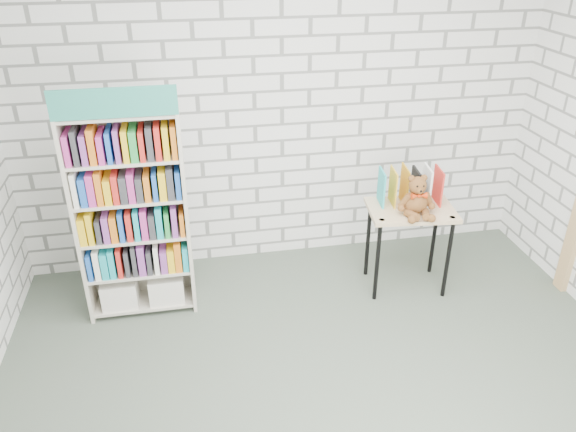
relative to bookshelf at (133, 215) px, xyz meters
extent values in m
plane|color=#495447|center=(1.26, -1.36, -0.84)|extent=(4.50, 4.50, 0.00)
cube|color=silver|center=(1.26, 0.64, 0.56)|extent=(4.50, 0.02, 2.80)
cube|color=beige|center=(-0.40, -0.01, -0.02)|extent=(0.03, 0.32, 1.64)
cube|color=beige|center=(0.40, -0.01, -0.02)|extent=(0.03, 0.32, 1.64)
cube|color=beige|center=(0.00, 0.14, -0.02)|extent=(0.82, 0.02, 1.64)
cube|color=teal|center=(0.00, -0.16, 0.90)|extent=(0.82, 0.02, 0.20)
cube|color=beige|center=(0.00, -0.01, -0.79)|extent=(0.77, 0.30, 0.02)
cube|color=beige|center=(0.00, -0.01, -0.48)|extent=(0.77, 0.30, 0.02)
cube|color=beige|center=(0.00, -0.01, -0.17)|extent=(0.77, 0.30, 0.02)
cube|color=beige|center=(0.00, -0.01, 0.14)|extent=(0.77, 0.30, 0.02)
cube|color=beige|center=(0.00, -0.01, 0.45)|extent=(0.77, 0.30, 0.02)
cube|color=beige|center=(0.00, -0.01, 0.78)|extent=(0.77, 0.30, 0.02)
cube|color=silver|center=(-0.18, -0.01, -0.67)|extent=(0.27, 0.26, 0.22)
cube|color=silver|center=(0.18, -0.01, -0.67)|extent=(0.27, 0.26, 0.22)
cube|color=#19A5B2|center=(0.00, -0.02, -0.36)|extent=(0.77, 0.26, 0.22)
cube|color=white|center=(0.00, -0.02, -0.05)|extent=(0.77, 0.26, 0.22)
cube|color=purple|center=(0.00, -0.02, 0.26)|extent=(0.77, 0.26, 0.22)
cube|color=#333338|center=(0.00, -0.02, 0.57)|extent=(0.77, 0.26, 0.22)
cube|color=tan|center=(2.18, -0.11, -0.12)|extent=(0.74, 0.55, 0.03)
cylinder|color=black|center=(1.87, -0.26, -0.49)|extent=(0.03, 0.03, 0.71)
cylinder|color=black|center=(1.91, 0.11, -0.49)|extent=(0.03, 0.03, 0.71)
cylinder|color=black|center=(2.45, -0.32, -0.49)|extent=(0.03, 0.03, 0.71)
cylinder|color=black|center=(2.49, 0.04, -0.49)|extent=(0.03, 0.03, 0.71)
cylinder|color=black|center=(1.88, -0.25, -0.10)|extent=(0.05, 0.05, 0.01)
cylinder|color=black|center=(2.44, -0.31, -0.10)|extent=(0.05, 0.05, 0.01)
cube|color=#28AEB1|center=(1.96, 0.03, 0.04)|extent=(0.04, 0.21, 0.29)
cube|color=gold|center=(2.05, 0.02, 0.04)|extent=(0.04, 0.21, 0.29)
cube|color=#C78915|center=(2.14, 0.01, 0.04)|extent=(0.04, 0.21, 0.29)
cube|color=black|center=(2.24, 0.00, 0.04)|extent=(0.04, 0.21, 0.29)
cube|color=white|center=(2.33, -0.01, 0.04)|extent=(0.04, 0.21, 0.29)
cube|color=red|center=(2.42, -0.02, 0.04)|extent=(0.04, 0.21, 0.29)
ellipsoid|color=brown|center=(2.17, -0.19, -0.01)|extent=(0.19, 0.16, 0.19)
sphere|color=brown|center=(2.17, -0.19, 0.14)|extent=(0.14, 0.14, 0.14)
sphere|color=brown|center=(2.12, -0.18, 0.20)|extent=(0.05, 0.05, 0.05)
sphere|color=brown|center=(2.22, -0.18, 0.20)|extent=(0.05, 0.05, 0.05)
sphere|color=brown|center=(2.16, -0.25, 0.12)|extent=(0.06, 0.06, 0.06)
sphere|color=black|center=(2.14, -0.25, 0.16)|extent=(0.02, 0.02, 0.02)
sphere|color=black|center=(2.19, -0.25, 0.16)|extent=(0.02, 0.02, 0.02)
sphere|color=black|center=(2.16, -0.27, 0.13)|extent=(0.02, 0.02, 0.02)
cylinder|color=brown|center=(2.07, -0.20, 0.02)|extent=(0.10, 0.08, 0.14)
cylinder|color=brown|center=(2.26, -0.21, 0.02)|extent=(0.10, 0.08, 0.14)
sphere|color=brown|center=(2.04, -0.22, -0.03)|extent=(0.06, 0.06, 0.06)
sphere|color=brown|center=(2.29, -0.23, -0.03)|extent=(0.06, 0.06, 0.06)
cylinder|color=brown|center=(2.11, -0.28, -0.06)|extent=(0.09, 0.16, 0.08)
cylinder|color=brown|center=(2.22, -0.29, -0.06)|extent=(0.11, 0.16, 0.08)
sphere|color=brown|center=(2.08, -0.35, -0.07)|extent=(0.07, 0.07, 0.07)
sphere|color=brown|center=(2.24, -0.35, -0.07)|extent=(0.07, 0.07, 0.07)
cone|color=red|center=(2.13, -0.25, 0.08)|extent=(0.06, 0.05, 0.05)
cone|color=red|center=(2.20, -0.25, 0.08)|extent=(0.06, 0.05, 0.05)
sphere|color=red|center=(2.16, -0.25, 0.08)|extent=(0.03, 0.03, 0.03)
camera|label=1|loc=(0.44, -3.87, 1.95)|focal=35.00mm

